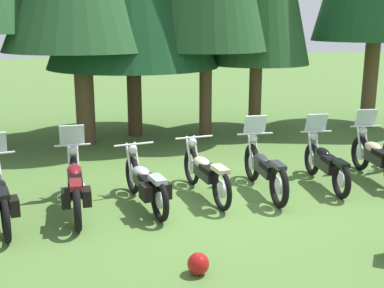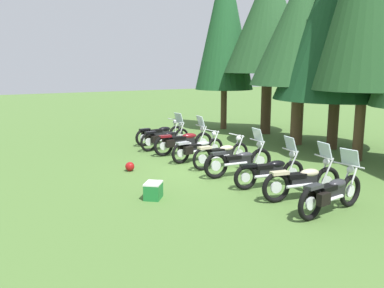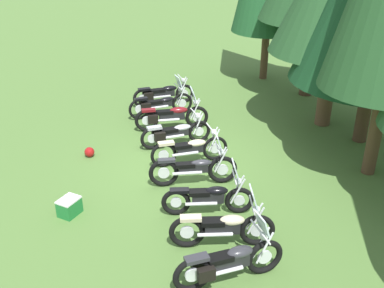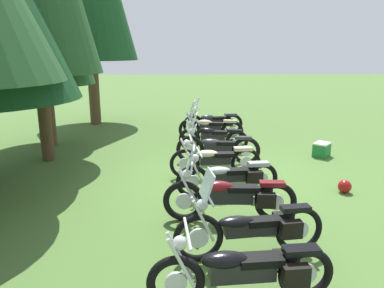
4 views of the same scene
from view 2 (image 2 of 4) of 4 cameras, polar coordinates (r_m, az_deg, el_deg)
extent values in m
plane|color=#4C7033|center=(13.18, 3.70, -3.37)|extent=(80.00, 80.00, 0.00)
torus|color=black|center=(17.59, -2.25, 1.41)|extent=(0.17, 0.71, 0.70)
cylinder|color=silver|center=(17.59, -2.25, 1.41)|extent=(0.07, 0.27, 0.27)
torus|color=black|center=(16.78, -6.81, 0.88)|extent=(0.17, 0.71, 0.70)
cylinder|color=silver|center=(16.78, -6.81, 0.88)|extent=(0.07, 0.27, 0.27)
cube|color=black|center=(17.15, -4.48, 1.52)|extent=(0.28, 0.81, 0.25)
ellipsoid|color=black|center=(17.24, -3.86, 2.08)|extent=(0.31, 0.58, 0.19)
cube|color=black|center=(17.02, -5.12, 1.85)|extent=(0.29, 0.55, 0.10)
cube|color=black|center=(16.76, -6.60, 2.01)|extent=(0.23, 0.45, 0.08)
cylinder|color=silver|center=(17.58, -2.56, 2.38)|extent=(0.07, 0.34, 0.65)
cylinder|color=silver|center=(17.44, -2.28, 2.32)|extent=(0.07, 0.34, 0.65)
cylinder|color=silver|center=(17.42, -2.65, 3.43)|extent=(0.77, 0.10, 0.04)
sphere|color=silver|center=(17.48, -2.40, 3.06)|extent=(0.18, 0.18, 0.17)
cylinder|color=silver|center=(16.96, -4.75, 1.10)|extent=(0.15, 0.80, 0.08)
cube|color=black|center=(17.00, -6.50, 1.36)|extent=(0.17, 0.33, 0.26)
cube|color=black|center=(16.71, -5.94, 1.21)|extent=(0.17, 0.33, 0.26)
torus|color=black|center=(16.56, -1.51, 0.91)|extent=(0.20, 0.75, 0.75)
cylinder|color=silver|center=(16.56, -1.51, 0.91)|extent=(0.09, 0.30, 0.29)
torus|color=black|center=(15.69, -6.03, 0.29)|extent=(0.20, 0.75, 0.75)
cylinder|color=silver|center=(15.69, -6.03, 0.29)|extent=(0.09, 0.30, 0.29)
cube|color=black|center=(16.10, -3.71, 0.92)|extent=(0.29, 0.79, 0.20)
ellipsoid|color=black|center=(16.20, -3.10, 1.43)|extent=(0.31, 0.57, 0.16)
cube|color=black|center=(15.96, -4.35, 1.17)|extent=(0.29, 0.54, 0.10)
cube|color=black|center=(15.67, -5.81, 1.61)|extent=(0.23, 0.46, 0.08)
cylinder|color=silver|center=(16.53, -1.83, 1.93)|extent=(0.09, 0.34, 0.65)
cylinder|color=silver|center=(16.42, -1.53, 1.87)|extent=(0.09, 0.34, 0.65)
cylinder|color=silver|center=(16.38, -1.91, 3.04)|extent=(0.67, 0.13, 0.04)
sphere|color=silver|center=(16.45, -1.66, 2.65)|extent=(0.19, 0.19, 0.17)
cylinder|color=silver|center=(15.92, -3.97, 0.55)|extent=(0.19, 0.77, 0.08)
cube|color=silver|center=(16.37, -1.86, 3.67)|extent=(0.46, 0.21, 0.39)
cube|color=black|center=(15.90, -5.72, 0.80)|extent=(0.18, 0.34, 0.26)
cube|color=black|center=(15.66, -5.13, 0.66)|extent=(0.18, 0.34, 0.26)
torus|color=black|center=(15.54, 1.57, 0.26)|extent=(0.15, 0.76, 0.76)
cylinder|color=silver|center=(15.54, 1.57, 0.26)|extent=(0.07, 0.29, 0.29)
torus|color=black|center=(14.81, -4.00, -0.29)|extent=(0.15, 0.76, 0.76)
cylinder|color=silver|center=(14.81, -4.00, -0.29)|extent=(0.07, 0.29, 0.29)
cube|color=black|center=(15.14, -1.15, 0.44)|extent=(0.25, 0.83, 0.27)
ellipsoid|color=maroon|center=(15.21, -0.39, 1.12)|extent=(0.28, 0.59, 0.21)
cube|color=black|center=(15.01, -1.92, 0.87)|extent=(0.26, 0.56, 0.10)
cube|color=maroon|center=(14.78, -3.73, 1.08)|extent=(0.21, 0.45, 0.08)
cylinder|color=silver|center=(15.52, 1.25, 1.37)|extent=(0.06, 0.34, 0.65)
cylinder|color=silver|center=(15.39, 1.52, 1.28)|extent=(0.06, 0.34, 0.65)
cylinder|color=silver|center=(15.36, 1.13, 2.54)|extent=(0.64, 0.07, 0.04)
sphere|color=silver|center=(15.43, 1.42, 2.12)|extent=(0.18, 0.18, 0.17)
cylinder|color=silver|center=(14.96, -1.55, -0.07)|extent=(0.12, 0.82, 0.08)
cube|color=silver|center=(15.35, 1.20, 3.21)|extent=(0.45, 0.18, 0.39)
cube|color=black|center=(15.02, -3.55, 0.26)|extent=(0.16, 0.33, 0.26)
cube|color=black|center=(14.73, -3.04, 0.06)|extent=(0.16, 0.33, 0.26)
torus|color=black|center=(14.57, 3.19, -0.56)|extent=(0.18, 0.72, 0.71)
cylinder|color=silver|center=(14.57, 3.19, -0.56)|extent=(0.08, 0.28, 0.27)
torus|color=black|center=(13.68, -1.59, -1.29)|extent=(0.18, 0.72, 0.71)
cylinder|color=silver|center=(13.68, -1.59, -1.29)|extent=(0.08, 0.28, 0.27)
cube|color=black|center=(14.09, 0.88, -0.54)|extent=(0.29, 0.75, 0.21)
ellipsoid|color=#9EA0A8|center=(14.19, 1.53, 0.06)|extent=(0.32, 0.55, 0.16)
cube|color=black|center=(13.95, 0.21, -0.24)|extent=(0.30, 0.51, 0.10)
cube|color=#9EA0A8|center=(13.66, -1.32, 0.12)|extent=(0.24, 0.46, 0.08)
cylinder|color=silver|center=(14.53, 2.82, 0.62)|extent=(0.08, 0.34, 0.65)
cylinder|color=silver|center=(14.41, 3.23, 0.52)|extent=(0.08, 0.34, 0.65)
cylinder|color=silver|center=(14.37, 2.79, 1.86)|extent=(0.75, 0.11, 0.04)
sphere|color=silver|center=(14.44, 3.06, 1.42)|extent=(0.19, 0.19, 0.17)
cylinder|color=silver|center=(13.90, 0.68, -1.01)|extent=(0.16, 0.74, 0.08)
cube|color=black|center=(13.91, -1.32, -0.67)|extent=(0.17, 0.33, 0.26)
cube|color=black|center=(13.64, -0.49, -0.90)|extent=(0.17, 0.33, 0.26)
torus|color=black|center=(13.68, 6.59, -1.32)|extent=(0.13, 0.73, 0.73)
cylinder|color=silver|center=(13.68, 6.59, -1.32)|extent=(0.06, 0.29, 0.29)
torus|color=black|center=(12.80, 1.46, -2.10)|extent=(0.13, 0.73, 0.73)
cylinder|color=silver|center=(12.80, 1.46, -2.10)|extent=(0.06, 0.29, 0.29)
cube|color=black|center=(13.20, 4.12, -1.26)|extent=(0.24, 0.75, 0.23)
ellipsoid|color=beige|center=(13.30, 4.83, -0.57)|extent=(0.29, 0.54, 0.18)
cube|color=black|center=(13.06, 3.41, -0.89)|extent=(0.27, 0.50, 0.10)
cube|color=beige|center=(12.77, 1.77, -0.53)|extent=(0.21, 0.45, 0.08)
cylinder|color=silver|center=(13.65, 6.21, -0.07)|extent=(0.06, 0.34, 0.65)
cylinder|color=silver|center=(13.53, 6.64, -0.18)|extent=(0.06, 0.34, 0.65)
cylinder|color=silver|center=(13.48, 6.19, 1.25)|extent=(0.76, 0.07, 0.04)
sphere|color=silver|center=(13.55, 6.48, 0.78)|extent=(0.18, 0.18, 0.17)
cylinder|color=silver|center=(13.02, 3.90, -1.81)|extent=(0.11, 0.74, 0.08)
torus|color=black|center=(12.64, 9.46, -2.32)|extent=(0.20, 0.78, 0.77)
cylinder|color=silver|center=(12.64, 9.46, -2.32)|extent=(0.08, 0.30, 0.29)
torus|color=black|center=(11.88, 3.34, -3.03)|extent=(0.20, 0.78, 0.77)
cylinder|color=silver|center=(11.88, 3.34, -3.03)|extent=(0.08, 0.30, 0.29)
cube|color=black|center=(12.22, 6.51, -2.23)|extent=(0.26, 0.77, 0.22)
ellipsoid|color=#2D2D33|center=(12.30, 7.36, -1.53)|extent=(0.28, 0.56, 0.17)
cube|color=black|center=(12.10, 5.67, -1.85)|extent=(0.26, 0.52, 0.10)
cube|color=#2D2D33|center=(11.84, 3.71, -1.31)|extent=(0.21, 0.46, 0.08)
cylinder|color=silver|center=(12.60, 9.11, -0.97)|extent=(0.08, 0.34, 0.65)
cylinder|color=silver|center=(12.49, 9.44, -1.08)|extent=(0.08, 0.34, 0.65)
cylinder|color=silver|center=(12.44, 9.01, 0.47)|extent=(0.73, 0.12, 0.04)
sphere|color=silver|center=(12.51, 9.34, -0.05)|extent=(0.19, 0.19, 0.17)
cylinder|color=silver|center=(12.06, 6.08, -2.77)|extent=(0.16, 0.75, 0.08)
cube|color=silver|center=(12.42, 9.11, 1.29)|extent=(0.45, 0.20, 0.39)
torus|color=black|center=(11.65, 13.84, -3.85)|extent=(0.23, 0.69, 0.68)
cylinder|color=silver|center=(11.65, 13.84, -3.85)|extent=(0.09, 0.26, 0.25)
torus|color=black|center=(10.91, 7.44, -4.63)|extent=(0.23, 0.69, 0.68)
cylinder|color=silver|center=(10.91, 7.44, -4.63)|extent=(0.09, 0.26, 0.25)
cube|color=black|center=(11.23, 10.77, -3.66)|extent=(0.32, 0.75, 0.26)
ellipsoid|color=black|center=(11.30, 11.67, -2.76)|extent=(0.33, 0.55, 0.21)
cube|color=black|center=(11.10, 9.90, -3.10)|extent=(0.31, 0.52, 0.10)
cube|color=black|center=(10.87, 7.86, -3.00)|extent=(0.26, 0.46, 0.08)
cylinder|color=silver|center=(11.61, 13.45, -2.38)|extent=(0.10, 0.34, 0.65)
cylinder|color=silver|center=(11.49, 13.86, -2.53)|extent=(0.10, 0.34, 0.65)
cylinder|color=silver|center=(11.43, 13.40, -0.85)|extent=(0.65, 0.15, 0.04)
sphere|color=silver|center=(11.51, 13.75, -1.40)|extent=(0.20, 0.20, 0.17)
cylinder|color=silver|center=(11.07, 10.37, -4.37)|extent=(0.21, 0.73, 0.08)
cube|color=silver|center=(11.41, 13.52, 0.05)|extent=(0.46, 0.23, 0.39)
torus|color=black|center=(10.84, 18.24, -4.98)|extent=(0.25, 0.76, 0.75)
cylinder|color=silver|center=(10.84, 18.24, -4.98)|extent=(0.10, 0.29, 0.29)
torus|color=black|center=(10.03, 11.62, -5.93)|extent=(0.25, 0.76, 0.75)
cylinder|color=silver|center=(10.03, 11.62, -5.93)|extent=(0.10, 0.29, 0.29)
cube|color=black|center=(10.39, 15.09, -4.83)|extent=(0.35, 0.75, 0.26)
ellipsoid|color=beige|center=(10.46, 16.04, -3.87)|extent=(0.36, 0.56, 0.20)
cube|color=black|center=(10.24, 14.20, -4.27)|extent=(0.34, 0.52, 0.10)
cube|color=beige|center=(9.97, 12.09, -3.96)|extent=(0.28, 0.47, 0.08)
cylinder|color=silver|center=(10.80, 17.82, -3.39)|extent=(0.11, 0.34, 0.65)
cylinder|color=silver|center=(10.67, 18.35, -3.58)|extent=(0.11, 0.34, 0.65)
cylinder|color=silver|center=(10.61, 17.84, -1.76)|extent=(0.68, 0.16, 0.04)
sphere|color=silver|center=(10.69, 18.19, -2.35)|extent=(0.20, 0.20, 0.17)
cylinder|color=silver|center=(10.22, 14.76, -5.63)|extent=(0.21, 0.73, 0.08)
cube|color=silver|center=(10.59, 17.99, -0.80)|extent=(0.46, 0.23, 0.39)
torus|color=black|center=(10.23, 21.13, -6.10)|extent=(0.20, 0.77, 0.76)
cylinder|color=silver|center=(10.23, 21.13, -6.10)|extent=(0.08, 0.29, 0.29)
torus|color=black|center=(9.07, 16.15, -7.94)|extent=(0.20, 0.77, 0.76)
cylinder|color=silver|center=(9.07, 16.15, -7.94)|extent=(0.08, 0.29, 0.29)
cube|color=black|center=(9.60, 18.84, -6.32)|extent=(0.30, 0.74, 0.26)
ellipsoid|color=#2D2D33|center=(9.72, 19.57, -5.19)|extent=(0.33, 0.54, 0.20)
cube|color=black|center=(9.41, 18.19, -5.82)|extent=(0.31, 0.51, 0.10)
cube|color=#2D2D33|center=(9.02, 16.58, -5.71)|extent=(0.25, 0.46, 0.08)
cylinder|color=silver|center=(10.14, 20.67, -4.46)|extent=(0.08, 0.34, 0.65)
cylinder|color=silver|center=(10.06, 21.46, -4.64)|extent=(0.08, 0.34, 0.65)
cylinder|color=silver|center=(9.95, 20.95, -2.76)|extent=(0.78, 0.12, 0.04)
sphere|color=silver|center=(10.06, 21.18, -3.34)|extent=(0.19, 0.19, 0.17)
cylinder|color=silver|center=(9.43, 18.94, -7.24)|extent=(0.16, 0.73, 0.08)
cube|color=silver|center=(9.93, 21.08, -1.73)|extent=(0.45, 0.20, 0.39)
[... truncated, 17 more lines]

